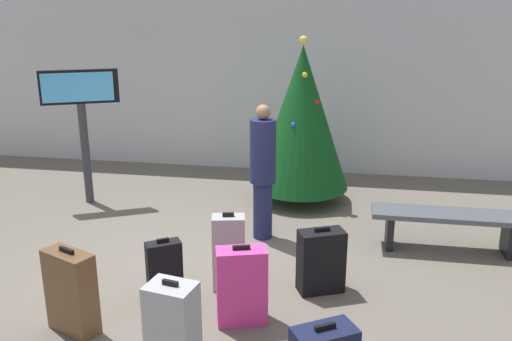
{
  "coord_description": "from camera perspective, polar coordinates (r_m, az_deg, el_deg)",
  "views": [
    {
      "loc": [
        1.66,
        -5.07,
        2.79
      ],
      "look_at": [
        0.59,
        1.04,
        0.9
      ],
      "focal_mm": 37.77,
      "sensor_mm": 36.0,
      "label": 1
    }
  ],
  "objects": [
    {
      "name": "suitcase_2",
      "position": [
        5.47,
        -9.67,
        -10.37
      ],
      "size": [
        0.37,
        0.32,
        0.64
      ],
      "color": "black",
      "rests_on": "ground_plane"
    },
    {
      "name": "flight_info_kiosk",
      "position": [
        8.07,
        -18.01,
        6.24
      ],
      "size": [
        0.99,
        0.55,
        1.95
      ],
      "color": "#333338",
      "rests_on": "ground_plane"
    },
    {
      "name": "suitcase_3",
      "position": [
        5.12,
        -18.98,
        -12.08
      ],
      "size": [
        0.53,
        0.39,
        0.81
      ],
      "color": "brown",
      "rests_on": "ground_plane"
    },
    {
      "name": "ground_plane",
      "position": [
        6.02,
        -7.36,
        -10.81
      ],
      "size": [
        16.0,
        16.0,
        0.0
      ],
      "primitive_type": "plane",
      "color": "#665E54"
    },
    {
      "name": "suitcase_6",
      "position": [
        5.54,
        -2.9,
        -8.66
      ],
      "size": [
        0.36,
        0.27,
        0.83
      ],
      "color": "#9EA0A5",
      "rests_on": "ground_plane"
    },
    {
      "name": "traveller_0",
      "position": [
        6.55,
        0.73,
        0.13
      ],
      "size": [
        0.45,
        0.45,
        1.69
      ],
      "color": "#1E234C",
      "rests_on": "ground_plane"
    },
    {
      "name": "suitcase_1",
      "position": [
        4.45,
        -8.83,
        -16.16
      ],
      "size": [
        0.42,
        0.35,
        0.79
      ],
      "color": "#9EA0A5",
      "rests_on": "ground_plane"
    },
    {
      "name": "suitcase_4",
      "position": [
        4.99,
        -1.52,
        -12.14
      ],
      "size": [
        0.5,
        0.35,
        0.77
      ],
      "color": "#E5388C",
      "rests_on": "ground_plane"
    },
    {
      "name": "suitcase_0",
      "position": [
        5.55,
        6.9,
        -9.51
      ],
      "size": [
        0.51,
        0.4,
        0.7
      ],
      "color": "black",
      "rests_on": "ground_plane"
    },
    {
      "name": "waiting_bench",
      "position": [
        6.76,
        19.78,
        -5.09
      ],
      "size": [
        1.8,
        0.44,
        0.48
      ],
      "color": "#4C5159",
      "rests_on": "ground_plane"
    },
    {
      "name": "holiday_tree",
      "position": [
        7.81,
        4.86,
        5.56
      ],
      "size": [
        1.41,
        1.41,
        2.41
      ],
      "color": "#4C3319",
      "rests_on": "ground_plane"
    },
    {
      "name": "back_wall",
      "position": [
        9.45,
        -0.2,
        10.06
      ],
      "size": [
        16.0,
        0.2,
        3.31
      ],
      "primitive_type": "cube",
      "color": "silver",
      "rests_on": "ground_plane"
    }
  ]
}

